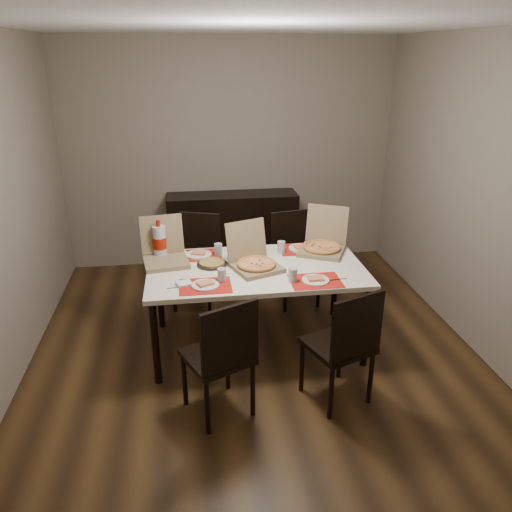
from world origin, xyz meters
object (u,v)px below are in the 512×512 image
(dining_table, at_px, (256,274))
(pizza_box_center, at_px, (255,262))
(chair_near_right, at_px, (345,343))
(chair_far_right, at_px, (293,253))
(dip_bowl, at_px, (261,257))
(chair_near_left, at_px, (222,354))
(sideboard, at_px, (233,231))
(soda_bottle, at_px, (160,242))
(chair_far_left, at_px, (198,256))

(dining_table, bearing_deg, pizza_box_center, -130.67)
(dining_table, xyz_separation_m, chair_near_right, (0.51, -0.87, -0.17))
(chair_far_right, relative_size, dip_bowl, 9.12)
(pizza_box_center, bearing_deg, chair_near_left, -111.52)
(sideboard, distance_m, chair_far_right, 1.08)
(chair_near_right, xyz_separation_m, soda_bottle, (-1.31, 1.19, 0.38))
(dining_table, distance_m, pizza_box_center, 0.13)
(chair_far_left, relative_size, chair_far_right, 1.00)
(chair_near_left, xyz_separation_m, chair_far_left, (-0.10, 1.79, 0.00))
(dining_table, xyz_separation_m, pizza_box_center, (-0.02, -0.02, 0.12))
(sideboard, distance_m, soda_bottle, 1.70)
(chair_near_right, xyz_separation_m, chair_far_left, (-0.98, 1.77, 0.00))
(chair_near_left, height_order, chair_far_left, same)
(dip_bowl, height_order, soda_bottle, soda_bottle)
(sideboard, distance_m, chair_near_right, 2.70)
(chair_near_left, bearing_deg, dip_bowl, 68.22)
(chair_near_left, xyz_separation_m, pizza_box_center, (0.35, 0.88, 0.30))
(chair_far_right, distance_m, dip_bowl, 0.83)
(chair_far_left, bearing_deg, dip_bowl, -53.73)
(chair_near_left, height_order, dip_bowl, chair_near_left)
(chair_near_left, bearing_deg, pizza_box_center, 68.48)
(chair_far_right, xyz_separation_m, dip_bowl, (-0.44, -0.66, 0.25))
(chair_near_right, distance_m, dip_bowl, 1.16)
(dining_table, height_order, chair_near_left, chair_near_left)
(chair_near_right, relative_size, chair_far_left, 1.00)
(chair_near_left, bearing_deg, dining_table, 68.03)
(chair_far_right, bearing_deg, dining_table, -121.24)
(chair_near_left, xyz_separation_m, dip_bowl, (0.43, 1.07, 0.25))
(dining_table, distance_m, chair_near_left, 0.98)
(sideboard, relative_size, chair_far_left, 1.61)
(sideboard, height_order, chair_near_right, chair_near_right)
(dip_bowl, bearing_deg, chair_far_right, 56.31)
(sideboard, xyz_separation_m, chair_near_left, (-0.33, -2.67, 0.06))
(chair_near_right, bearing_deg, soda_bottle, 137.61)
(dining_table, relative_size, chair_far_left, 1.94)
(chair_far_left, height_order, chair_far_right, same)
(chair_near_right, height_order, chair_far_right, same)
(sideboard, bearing_deg, chair_far_left, -116.70)
(soda_bottle, bearing_deg, chair_near_right, -42.39)
(chair_near_left, relative_size, chair_far_left, 1.00)
(dining_table, distance_m, dip_bowl, 0.20)
(sideboard, distance_m, pizza_box_center, 1.82)
(sideboard, relative_size, chair_near_left, 1.61)
(pizza_box_center, bearing_deg, chair_far_right, 58.54)
(dining_table, height_order, chair_near_right, chair_near_right)
(sideboard, relative_size, soda_bottle, 4.35)
(dining_table, bearing_deg, dip_bowl, 69.25)
(dining_table, height_order, chair_far_left, chair_far_left)
(sideboard, bearing_deg, chair_far_right, -60.68)
(dining_table, relative_size, chair_near_left, 1.94)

